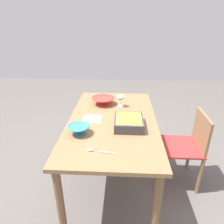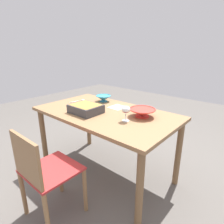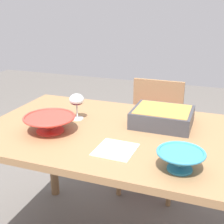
{
  "view_description": "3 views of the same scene",
  "coord_description": "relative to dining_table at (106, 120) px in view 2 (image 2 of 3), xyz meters",
  "views": [
    {
      "loc": [
        1.77,
        0.09,
        1.68
      ],
      "look_at": [
        -0.06,
        -0.01,
        0.82
      ],
      "focal_mm": 32.59,
      "sensor_mm": 36.0,
      "label": 1
    },
    {
      "loc": [
        -1.3,
        1.39,
        1.42
      ],
      "look_at": [
        -0.17,
        0.09,
        0.83
      ],
      "focal_mm": 30.62,
      "sensor_mm": 36.0,
      "label": 2
    },
    {
      "loc": [
        0.39,
        -1.3,
        1.37
      ],
      "look_at": [
        -0.1,
        0.03,
        0.85
      ],
      "focal_mm": 47.84,
      "sensor_mm": 36.0,
      "label": 3
    }
  ],
  "objects": [
    {
      "name": "ground_plane",
      "position": [
        0.0,
        0.0,
        -0.67
      ],
      "size": [
        8.0,
        8.0,
        0.0
      ],
      "primitive_type": "plane",
      "color": "#5B5651"
    },
    {
      "name": "dining_table",
      "position": [
        0.0,
        0.0,
        0.0
      ],
      "size": [
        1.49,
        0.85,
        0.77
      ],
      "color": "olive",
      "rests_on": "ground_plane"
    },
    {
      "name": "chair",
      "position": [
        -0.04,
        0.78,
        -0.21
      ],
      "size": [
        0.41,
        0.41,
        0.82
      ],
      "color": "#B22D2D",
      "rests_on": "ground_plane"
    },
    {
      "name": "wine_glass",
      "position": [
        -0.32,
        0.07,
        0.2
      ],
      "size": [
        0.08,
        0.08,
        0.14
      ],
      "color": "white",
      "rests_on": "dining_table"
    },
    {
      "name": "casserole_dish",
      "position": [
        0.13,
        0.15,
        0.14
      ],
      "size": [
        0.3,
        0.26,
        0.09
      ],
      "color": "#38383D",
      "rests_on": "dining_table"
    },
    {
      "name": "mixing_bowl",
      "position": [
        -0.37,
        -0.13,
        0.14
      ],
      "size": [
        0.26,
        0.26,
        0.08
      ],
      "color": "red",
      "rests_on": "dining_table"
    },
    {
      "name": "small_bowl",
      "position": [
        0.29,
        -0.27,
        0.14
      ],
      "size": [
        0.19,
        0.19,
        0.08
      ],
      "color": "teal",
      "rests_on": "dining_table"
    },
    {
      "name": "serving_spoon",
      "position": [
        0.53,
        -0.1,
        0.1
      ],
      "size": [
        0.06,
        0.21,
        0.01
      ],
      "color": "silver",
      "rests_on": "dining_table"
    },
    {
      "name": "napkin",
      "position": [
        -0.0,
        -0.2,
        0.1
      ],
      "size": [
        0.17,
        0.18,
        0.0
      ],
      "primitive_type": "cube",
      "rotation": [
        0.0,
        0.0,
        -0.03
      ],
      "color": "beige",
      "rests_on": "dining_table"
    }
  ]
}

